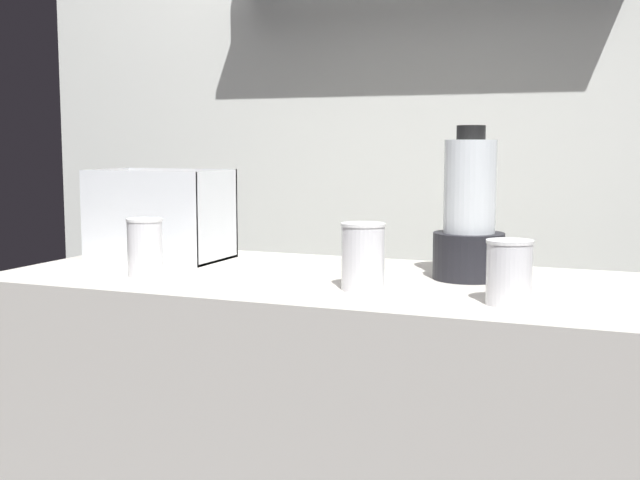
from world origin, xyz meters
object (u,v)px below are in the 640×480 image
(juice_cup_carrot_left, at_px, (363,259))
(carrot_display_bin, at_px, (158,231))
(juice_cup_mango_middle, at_px, (509,277))
(blender_pitcher, at_px, (469,219))
(juice_cup_mango_far_left, at_px, (145,250))

(juice_cup_carrot_left, bearing_deg, carrot_display_bin, 159.88)
(carrot_display_bin, bearing_deg, juice_cup_carrot_left, -20.12)
(carrot_display_bin, xyz_separation_m, juice_cup_mango_middle, (0.92, -0.27, -0.02))
(blender_pitcher, bearing_deg, juice_cup_carrot_left, -128.74)
(juice_cup_carrot_left, height_order, juice_cup_mango_middle, juice_cup_carrot_left)
(carrot_display_bin, relative_size, juice_cup_mango_middle, 2.79)
(blender_pitcher, relative_size, juice_cup_carrot_left, 2.45)
(juice_cup_mango_far_left, height_order, juice_cup_mango_middle, juice_cup_mango_far_left)
(juice_cup_carrot_left, relative_size, juice_cup_mango_middle, 1.13)
(juice_cup_mango_middle, bearing_deg, carrot_display_bin, 163.48)
(juice_cup_mango_far_left, bearing_deg, juice_cup_carrot_left, 1.88)
(juice_cup_mango_far_left, bearing_deg, carrot_display_bin, 117.20)
(juice_cup_mango_far_left, relative_size, juice_cup_carrot_left, 0.95)
(juice_cup_mango_middle, bearing_deg, juice_cup_carrot_left, 171.60)
(carrot_display_bin, relative_size, blender_pitcher, 1.00)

